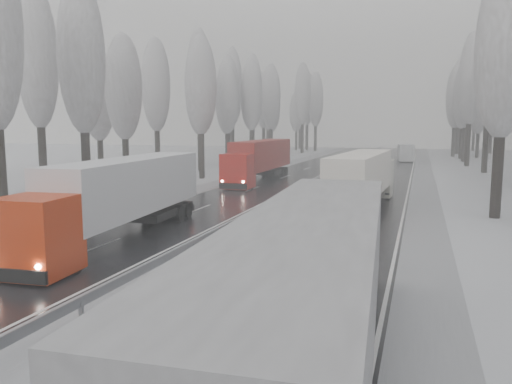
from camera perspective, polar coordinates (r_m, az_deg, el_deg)
The scene contains 49 objects.
carriageway_right at distance 39.02m, azimuth 11.44°, elevation -1.35°, with size 7.50×200.00×0.03m, color black.
carriageway_left at distance 41.56m, azimuth -3.08°, elevation -0.67°, with size 7.50×200.00×0.03m, color black.
median_slush at distance 39.97m, azimuth 3.95°, elevation -1.00°, with size 3.00×200.00×0.04m, color #9D9FA4.
shoulder_right at distance 38.77m, azimuth 18.72°, elevation -1.65°, with size 2.40×200.00×0.04m, color #9D9FA4.
shoulder_left at distance 43.59m, azimuth -9.16°, elevation -0.36°, with size 2.40×200.00×0.04m, color #9D9FA4.
median_guardrail at distance 39.87m, azimuth 3.95°, elevation -0.18°, with size 0.12×200.00×0.76m.
tree_18 at distance 35.97m, azimuth 26.59°, elevation 14.35°, with size 3.60×3.60×16.58m.
tree_22 at distance 54.57m, azimuth 26.41°, elevation 11.29°, with size 3.60×3.60×15.86m.
tree_24 at distance 60.32m, azimuth 26.69°, elevation 13.66°, with size 3.60×3.60×20.49m.
tree_26 at distance 70.28m, azimuth 25.14°, elevation 11.88°, with size 3.60×3.60×18.78m.
tree_28 at distance 80.81m, azimuth 23.38°, elevation 11.70°, with size 3.60×3.60×19.62m.
tree_30 at distance 90.44m, azimuth 22.95°, elevation 10.50°, with size 3.60×3.60×17.86m.
tree_31 at distance 95.06m, azimuth 26.38°, elevation 10.42°, with size 3.60×3.60×18.58m.
tree_32 at distance 97.90m, azimuth 22.62°, elevation 10.05°, with size 3.60×3.60×17.33m.
tree_33 at distance 102.07m, azimuth 24.18°, elevation 8.77°, with size 3.60×3.60×14.33m.
tree_34 at distance 104.93m, azimuth 21.85°, elevation 9.99°, with size 3.60×3.60×17.63m.
tree_35 at distance 109.84m, azimuth 26.60°, elevation 9.81°, with size 3.60×3.60×18.25m.
tree_36 at distance 114.92m, azimuth 22.25°, elevation 10.54°, with size 3.60×3.60×20.23m.
tree_37 at distance 119.41m, azimuth 25.44°, elevation 9.06°, with size 3.60×3.60×16.37m.
tree_38 at distance 125.48m, azimuth 22.67°, elevation 9.57°, with size 3.60×3.60×17.97m.
tree_39 at distance 129.65m, azimuth 23.77°, elevation 8.92°, with size 3.60×3.60×16.19m.
tree_58 at distance 41.53m, azimuth -19.32°, elevation 14.26°, with size 3.60×3.60×17.21m.
tree_59 at distance 49.53m, azimuth -23.73°, elevation 13.79°, with size 3.60×3.60×18.41m.
tree_60 at distance 50.74m, azimuth -14.90°, elevation 11.42°, with size 3.60×3.60×14.84m.
tree_61 at distance 57.25m, azimuth -17.59°, elevation 10.28°, with size 3.60×3.60×13.95m.
tree_62 at distance 57.33m, azimuth -6.34°, elevation 11.92°, with size 3.60×3.60×16.04m.
tree_63 at distance 64.51m, azimuth -11.37°, elevation 11.81°, with size 3.60×3.60×16.88m.
tree_64 at distance 67.25m, azimuth -6.51°, elevation 10.93°, with size 3.60×3.60×15.42m.
tree_65 at distance 71.82m, azimuth -6.50°, elevation 12.78°, with size 3.60×3.60×19.48m.
tree_66 at distance 76.06m, azimuth -3.35°, elevation 10.48°, with size 3.60×3.60×15.23m.
tree_67 at distance 80.35m, azimuth -3.22°, elevation 11.17°, with size 3.60×3.60×17.09m.
tree_68 at distance 81.90m, azimuth -0.54°, elevation 10.92°, with size 3.60×3.60×16.65m.
tree_69 at distance 87.41m, azimuth -2.74°, elevation 11.82°, with size 3.60×3.60×19.35m.
tree_70 at distance 91.43m, azimuth 1.69°, elevation 10.74°, with size 3.60×3.60×17.09m.
tree_71 at distance 96.78m, azimuth -0.38°, elevation 11.52°, with size 3.60×3.60×19.61m.
tree_72 at distance 101.06m, azimuth 1.78°, elevation 9.72°, with size 3.60×3.60×15.11m.
tree_73 at distance 105.78m, azimuth 0.89°, elevation 10.36°, with size 3.60×3.60×17.22m.
tree_74 at distance 110.66m, azimuth 5.36°, elevation 11.02°, with size 3.60×3.60×19.68m.
tree_75 at distance 116.83m, azimuth 1.36°, elevation 10.53°, with size 3.60×3.60×18.60m.
tree_76 at distance 119.57m, azimuth 6.86°, elevation 10.39°, with size 3.60×3.60×18.55m.
tree_77 at distance 124.59m, azimuth 4.65°, elevation 9.06°, with size 3.60×3.60×14.32m.
tree_78 at distance 126.77m, azimuth 5.89°, elevation 10.53°, with size 3.60×3.60×19.55m.
tree_79 at distance 131.21m, azimuth 5.06°, elevation 9.75°, with size 3.60×3.60×17.07m.
truck_grey_tarp at distance 11.60m, azimuth 7.04°, elevation -10.11°, with size 3.61×16.51×4.20m.
truck_blue_box at distance 40.52m, azimuth 12.55°, elevation 2.00°, with size 2.62×14.48×3.70m.
truck_cream_box at distance 36.09m, azimuth 12.21°, elevation 1.72°, with size 3.37×16.11×4.10m.
box_truck_distant at distance 88.51m, azimuth 16.71°, elevation 4.34°, with size 3.10×7.93×2.89m.
truck_red_white at distance 26.87m, azimuth -15.19°, elevation -0.18°, with size 4.02×16.61×4.23m.
truck_red_red at distance 53.10m, azimuth 0.37°, elevation 3.90°, with size 2.85×17.20×4.40m.
Camera 1 is at (9.73, -8.31, 5.97)m, focal length 35.00 mm.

